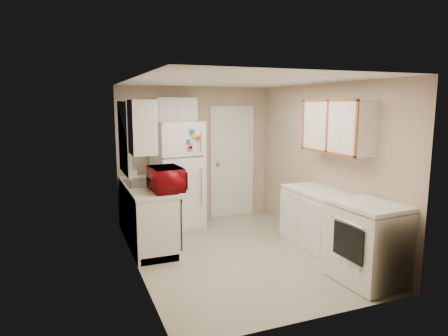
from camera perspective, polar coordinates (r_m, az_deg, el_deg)
name	(u,v)px	position (r m, az deg, el deg)	size (l,w,h in m)	color
floor	(237,253)	(5.81, 1.85, -12.02)	(3.80, 3.80, 0.00)	#B2AE95
ceiling	(238,81)	(5.42, 1.99, 12.34)	(3.80, 3.80, 0.00)	white
wall_left	(135,177)	(5.11, -12.66, -1.21)	(3.80, 3.80, 0.00)	#BDA78D
wall_right	(323,164)	(6.18, 13.92, 0.53)	(3.80, 3.80, 0.00)	#BDA78D
wall_back	(196,154)	(7.25, -4.06, 2.04)	(2.80, 2.80, 0.00)	#BDA78D
wall_front	(318,201)	(3.86, 13.24, -4.59)	(2.80, 2.80, 0.00)	#BDA78D
left_counter	(147,214)	(6.19, -10.97, -6.46)	(0.60, 1.80, 0.90)	silver
dishwasher	(175,220)	(5.67, -6.94, -7.38)	(0.03, 0.58, 0.72)	black
sink	(144,186)	(6.24, -11.34, -2.47)	(0.54, 0.74, 0.16)	gray
microwave	(166,180)	(5.60, -8.26, -1.74)	(0.33, 0.60, 0.40)	maroon
soap_bottle	(134,171)	(6.76, -12.67, -0.41)	(0.08, 0.08, 0.17)	silver
window_blinds	(125,138)	(6.09, -13.97, 4.20)	(0.10, 0.98, 1.08)	silver
upper_cabinet_left	(142,127)	(5.27, -11.65, 5.73)	(0.30, 0.45, 0.70)	silver
refrigerator	(177,175)	(6.84, -6.68, -0.94)	(0.75, 0.72, 1.81)	silver
cabinet_over_fridge	(175,110)	(6.94, -6.95, 8.30)	(0.70, 0.30, 0.40)	silver
interior_door	(232,162)	(7.48, 1.16, 0.89)	(0.86, 0.06, 2.08)	silver
right_counter	(337,230)	(5.54, 15.89, -8.51)	(0.60, 2.00, 0.90)	silver
stove	(368,243)	(5.06, 19.85, -10.00)	(0.65, 0.80, 0.97)	silver
upper_cabinet_right	(337,126)	(5.63, 15.86, 5.77)	(0.30, 1.20, 0.70)	silver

